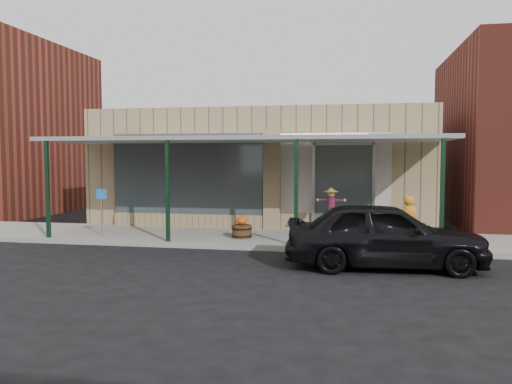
% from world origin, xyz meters
% --- Properties ---
extents(ground, '(120.00, 120.00, 0.00)m').
position_xyz_m(ground, '(0.00, 0.00, 0.00)').
color(ground, black).
rests_on(ground, ground).
extents(sidewalk, '(40.00, 3.20, 0.15)m').
position_xyz_m(sidewalk, '(0.00, 3.60, 0.07)').
color(sidewalk, gray).
rests_on(sidewalk, ground).
extents(storefront, '(12.00, 6.25, 4.20)m').
position_xyz_m(storefront, '(-0.00, 8.16, 2.09)').
color(storefront, '#987B5D').
rests_on(storefront, ground).
extents(awning, '(12.00, 3.00, 3.04)m').
position_xyz_m(awning, '(0.00, 3.56, 3.01)').
color(awning, gray).
rests_on(awning, ground).
extents(block_buildings_near, '(61.00, 8.00, 8.00)m').
position_xyz_m(block_buildings_near, '(2.01, 9.20, 3.77)').
color(block_buildings_near, maroon).
rests_on(block_buildings_near, ground).
extents(barrel_scarecrow, '(0.86, 0.73, 1.47)m').
position_xyz_m(barrel_scarecrow, '(2.67, 3.89, 0.65)').
color(barrel_scarecrow, '#513820').
rests_on(barrel_scarecrow, sidewalk).
extents(barrel_pumpkin, '(0.68, 0.68, 0.68)m').
position_xyz_m(barrel_pumpkin, '(0.11, 3.12, 0.39)').
color(barrel_pumpkin, '#513820').
rests_on(barrel_pumpkin, sidewalk).
extents(handicap_sign, '(0.28, 0.11, 1.41)m').
position_xyz_m(handicap_sign, '(-4.11, 2.72, 1.06)').
color(handicap_sign, gray).
rests_on(handicap_sign, sidewalk).
extents(parked_sedan, '(4.56, 2.11, 1.61)m').
position_xyz_m(parked_sedan, '(3.99, 0.50, 0.76)').
color(parked_sedan, black).
rests_on(parked_sedan, ground).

